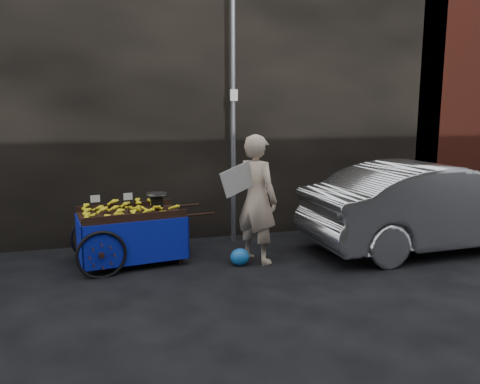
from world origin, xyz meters
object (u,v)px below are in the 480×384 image
object	(u,v)px
parked_car	(434,206)
banana_cart	(128,219)
vendor	(256,199)
plastic_bag	(240,257)

from	to	relation	value
parked_car	banana_cart	bearing A→B (deg)	81.34
vendor	plastic_bag	bearing A→B (deg)	76.26
banana_cart	plastic_bag	bearing A→B (deg)	-27.75
vendor	parked_car	xyz separation A→B (m)	(2.89, -0.12, -0.24)
plastic_bag	parked_car	world-z (taller)	parked_car
banana_cart	plastic_bag	xyz separation A→B (m)	(1.50, -0.54, -0.53)
banana_cart	parked_car	world-z (taller)	parked_car
plastic_bag	parked_car	bearing A→B (deg)	-0.26
banana_cart	plastic_bag	world-z (taller)	banana_cart
vendor	banana_cart	bearing A→B (deg)	41.50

